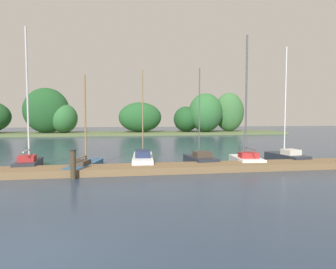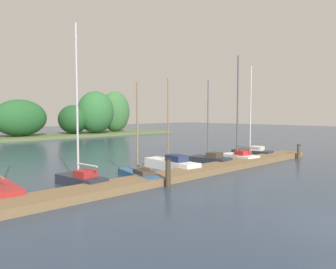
# 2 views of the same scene
# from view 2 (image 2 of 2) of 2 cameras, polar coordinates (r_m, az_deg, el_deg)

# --- Properties ---
(dock_pier) EXTENTS (30.44, 1.80, 0.35)m
(dock_pier) POSITION_cam_2_polar(r_m,az_deg,el_deg) (16.59, -2.34, -7.85)
(dock_pier) COLOR brown
(dock_pier) RESTS_ON ground
(sailboat_3) EXTENTS (1.39, 3.18, 7.80)m
(sailboat_3) POSITION_cam_2_polar(r_m,az_deg,el_deg) (16.43, -15.20, -7.15)
(sailboat_3) COLOR #232833
(sailboat_3) RESTS_ON ground
(sailboat_4) EXTENTS (1.82, 4.23, 5.17)m
(sailboat_4) POSITION_cam_2_polar(r_m,az_deg,el_deg) (17.56, -5.12, -6.85)
(sailboat_4) COLOR #285684
(sailboat_4) RESTS_ON ground
(sailboat_5) EXTENTS (1.44, 4.52, 5.67)m
(sailboat_5) POSITION_cam_2_polar(r_m,az_deg,el_deg) (20.36, 0.36, -5.12)
(sailboat_5) COLOR white
(sailboat_5) RESTS_ON ground
(sailboat_6) EXTENTS (1.56, 3.07, 5.77)m
(sailboat_6) POSITION_cam_2_polar(r_m,az_deg,el_deg) (22.61, 7.25, -4.33)
(sailboat_6) COLOR #232833
(sailboat_6) RESTS_ON ground
(sailboat_7) EXTENTS (1.59, 3.19, 7.70)m
(sailboat_7) POSITION_cam_2_polar(r_m,az_deg,el_deg) (24.43, 12.25, -3.54)
(sailboat_7) COLOR white
(sailboat_7) RESTS_ON ground
(sailboat_8) EXTENTS (1.56, 3.36, 7.31)m
(sailboat_8) POSITION_cam_2_polar(r_m,az_deg,el_deg) (27.40, 14.48, -2.95)
(sailboat_8) COLOR #232833
(sailboat_8) RESTS_ON ground
(mooring_piling_1) EXTENTS (0.28, 0.28, 1.36)m
(mooring_piling_1) POSITION_cam_2_polar(r_m,az_deg,el_deg) (15.53, 0.01, -6.73)
(mooring_piling_1) COLOR #3D3323
(mooring_piling_1) RESTS_ON ground
(mooring_piling_2) EXTENTS (0.28, 0.28, 1.08)m
(mooring_piling_2) POSITION_cam_2_polar(r_m,az_deg,el_deg) (27.21, 21.99, -2.76)
(mooring_piling_2) COLOR #4C3D28
(mooring_piling_2) RESTS_ON ground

